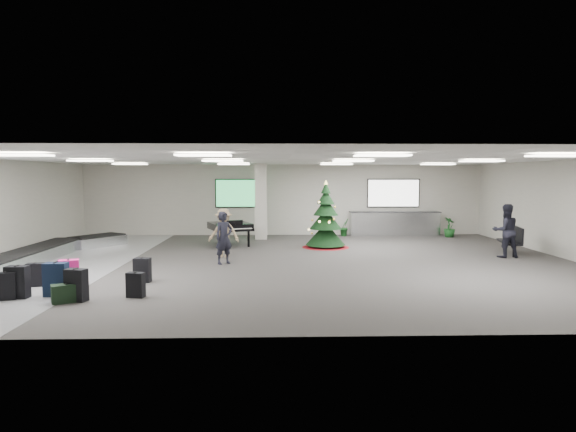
{
  "coord_description": "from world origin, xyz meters",
  "views": [
    {
      "loc": [
        -0.43,
        -14.82,
        2.68
      ],
      "look_at": [
        0.02,
        1.0,
        1.36
      ],
      "focal_mm": 30.0,
      "sensor_mm": 36.0,
      "label": 1
    }
  ],
  "objects_px": {
    "pink_suitcase": "(69,275)",
    "potted_plant_right": "(449,227)",
    "potted_plant_left": "(345,227)",
    "grand_piano": "(230,227)",
    "traveler_a": "(224,238)",
    "bench": "(512,238)",
    "traveler_bench": "(506,231)",
    "service_counter": "(394,223)",
    "baggage_carousel": "(32,257)",
    "christmas_tree": "(326,224)",
    "traveler_b": "(224,233)"
  },
  "relations": [
    {
      "from": "pink_suitcase",
      "to": "potted_plant_right",
      "type": "relative_size",
      "value": 0.83
    },
    {
      "from": "potted_plant_left",
      "to": "grand_piano",
      "type": "bearing_deg",
      "value": -149.6
    },
    {
      "from": "pink_suitcase",
      "to": "traveler_a",
      "type": "height_order",
      "value": "traveler_a"
    },
    {
      "from": "bench",
      "to": "potted_plant_left",
      "type": "xyz_separation_m",
      "value": [
        -5.01,
        5.19,
        -0.14
      ]
    },
    {
      "from": "grand_piano",
      "to": "traveler_bench",
      "type": "distance_m",
      "value": 9.76
    },
    {
      "from": "traveler_a",
      "to": "service_counter",
      "type": "bearing_deg",
      "value": 7.5
    },
    {
      "from": "baggage_carousel",
      "to": "christmas_tree",
      "type": "distance_m",
      "value": 9.88
    },
    {
      "from": "baggage_carousel",
      "to": "bench",
      "type": "xyz_separation_m",
      "value": [
        15.56,
        1.36,
        0.33
      ]
    },
    {
      "from": "pink_suitcase",
      "to": "christmas_tree",
      "type": "xyz_separation_m",
      "value": [
        6.78,
        6.58,
        0.51
      ]
    },
    {
      "from": "grand_piano",
      "to": "bench",
      "type": "relative_size",
      "value": 1.36
    },
    {
      "from": "pink_suitcase",
      "to": "potted_plant_right",
      "type": "distance_m",
      "value": 15.69
    },
    {
      "from": "service_counter",
      "to": "bench",
      "type": "bearing_deg",
      "value": -63.18
    },
    {
      "from": "grand_piano",
      "to": "traveler_b",
      "type": "xyz_separation_m",
      "value": [
        0.03,
        -2.62,
        0.07
      ]
    },
    {
      "from": "baggage_carousel",
      "to": "potted_plant_left",
      "type": "distance_m",
      "value": 12.41
    },
    {
      "from": "grand_piano",
      "to": "traveler_a",
      "type": "bearing_deg",
      "value": -108.5
    },
    {
      "from": "baggage_carousel",
      "to": "bench",
      "type": "distance_m",
      "value": 15.62
    },
    {
      "from": "grand_piano",
      "to": "traveler_a",
      "type": "height_order",
      "value": "traveler_a"
    },
    {
      "from": "traveler_b",
      "to": "potted_plant_left",
      "type": "relative_size",
      "value": 2.0
    },
    {
      "from": "traveler_b",
      "to": "service_counter",
      "type": "bearing_deg",
      "value": 50.76
    },
    {
      "from": "baggage_carousel",
      "to": "traveler_bench",
      "type": "bearing_deg",
      "value": 2.84
    },
    {
      "from": "traveler_bench",
      "to": "bench",
      "type": "bearing_deg",
      "value": -132.69
    },
    {
      "from": "christmas_tree",
      "to": "bench",
      "type": "xyz_separation_m",
      "value": [
        6.22,
        -1.81,
        -0.32
      ]
    },
    {
      "from": "service_counter",
      "to": "grand_piano",
      "type": "distance_m",
      "value": 7.74
    },
    {
      "from": "pink_suitcase",
      "to": "christmas_tree",
      "type": "relative_size",
      "value": 0.29
    },
    {
      "from": "baggage_carousel",
      "to": "grand_piano",
      "type": "bearing_deg",
      "value": 33.01
    },
    {
      "from": "pink_suitcase",
      "to": "traveler_a",
      "type": "bearing_deg",
      "value": 25.22
    },
    {
      "from": "traveler_a",
      "to": "pink_suitcase",
      "type": "bearing_deg",
      "value": -172.8
    },
    {
      "from": "bench",
      "to": "traveler_b",
      "type": "distance_m",
      "value": 9.83
    },
    {
      "from": "traveler_a",
      "to": "traveler_b",
      "type": "height_order",
      "value": "same"
    },
    {
      "from": "service_counter",
      "to": "traveler_bench",
      "type": "distance_m",
      "value": 6.38
    },
    {
      "from": "grand_piano",
      "to": "potted_plant_right",
      "type": "distance_m",
      "value": 9.67
    },
    {
      "from": "christmas_tree",
      "to": "potted_plant_left",
      "type": "relative_size",
      "value": 3.15
    },
    {
      "from": "traveler_bench",
      "to": "baggage_carousel",
      "type": "bearing_deg",
      "value": 1.84
    },
    {
      "from": "christmas_tree",
      "to": "grand_piano",
      "type": "distance_m",
      "value": 3.67
    },
    {
      "from": "christmas_tree",
      "to": "traveler_b",
      "type": "bearing_deg",
      "value": -149.94
    },
    {
      "from": "traveler_bench",
      "to": "potted_plant_right",
      "type": "xyz_separation_m",
      "value": [
        0.09,
        5.28,
        -0.44
      ]
    },
    {
      "from": "traveler_a",
      "to": "traveler_b",
      "type": "bearing_deg",
      "value": 59.01
    },
    {
      "from": "bench",
      "to": "traveler_a",
      "type": "distance_m",
      "value": 9.8
    },
    {
      "from": "baggage_carousel",
      "to": "grand_piano",
      "type": "relative_size",
      "value": 4.45
    },
    {
      "from": "pink_suitcase",
      "to": "potted_plant_right",
      "type": "height_order",
      "value": "potted_plant_right"
    },
    {
      "from": "service_counter",
      "to": "traveler_b",
      "type": "distance_m",
      "value": 9.08
    },
    {
      "from": "traveler_bench",
      "to": "potted_plant_left",
      "type": "bearing_deg",
      "value": -53.44
    },
    {
      "from": "pink_suitcase",
      "to": "potted_plant_right",
      "type": "xyz_separation_m",
      "value": [
        12.54,
        9.43,
        0.08
      ]
    },
    {
      "from": "traveler_b",
      "to": "potted_plant_left",
      "type": "xyz_separation_m",
      "value": [
        4.81,
        5.46,
        -0.4
      ]
    },
    {
      "from": "traveler_bench",
      "to": "potted_plant_left",
      "type": "xyz_separation_m",
      "value": [
        -4.46,
        5.8,
        -0.48
      ]
    },
    {
      "from": "service_counter",
      "to": "christmas_tree",
      "type": "relative_size",
      "value": 1.6
    },
    {
      "from": "grand_piano",
      "to": "bench",
      "type": "xyz_separation_m",
      "value": [
        9.84,
        -2.35,
        -0.19
      ]
    },
    {
      "from": "christmas_tree",
      "to": "traveler_bench",
      "type": "height_order",
      "value": "christmas_tree"
    },
    {
      "from": "grand_piano",
      "to": "bench",
      "type": "height_order",
      "value": "grand_piano"
    },
    {
      "from": "grand_piano",
      "to": "traveler_bench",
      "type": "xyz_separation_m",
      "value": [
        9.29,
        -2.97,
        0.15
      ]
    }
  ]
}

